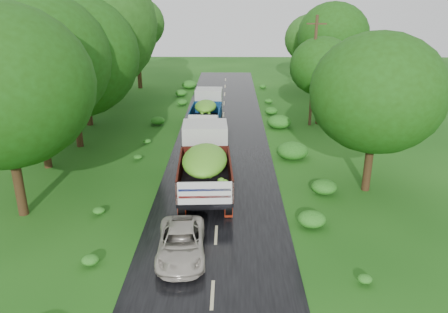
{
  "coord_description": "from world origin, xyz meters",
  "views": [
    {
      "loc": [
        0.59,
        -12.49,
        9.87
      ],
      "look_at": [
        0.27,
        9.19,
        1.7
      ],
      "focal_mm": 35.0,
      "sensor_mm": 36.0,
      "label": 1
    }
  ],
  "objects_px": {
    "truck_near": "(205,159)",
    "utility_pole": "(313,71)",
    "car": "(181,243)",
    "truck_far": "(207,108)"
  },
  "relations": [
    {
      "from": "truck_near",
      "to": "utility_pole",
      "type": "xyz_separation_m",
      "value": [
        7.6,
        12.13,
        2.59
      ]
    },
    {
      "from": "car",
      "to": "utility_pole",
      "type": "distance_m",
      "value": 20.57
    },
    {
      "from": "truck_near",
      "to": "truck_far",
      "type": "bearing_deg",
      "value": 89.47
    },
    {
      "from": "truck_near",
      "to": "utility_pole",
      "type": "bearing_deg",
      "value": 54.97
    },
    {
      "from": "truck_far",
      "to": "car",
      "type": "xyz_separation_m",
      "value": [
        -0.12,
        -18.05,
        -0.88
      ]
    },
    {
      "from": "car",
      "to": "truck_near",
      "type": "bearing_deg",
      "value": 80.68
    },
    {
      "from": "truck_near",
      "to": "car",
      "type": "bearing_deg",
      "value": -98.41
    },
    {
      "from": "truck_far",
      "to": "car",
      "type": "relative_size",
      "value": 1.55
    },
    {
      "from": "truck_near",
      "to": "car",
      "type": "distance_m",
      "value": 6.48
    },
    {
      "from": "truck_far",
      "to": "utility_pole",
      "type": "relative_size",
      "value": 0.74
    }
  ]
}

